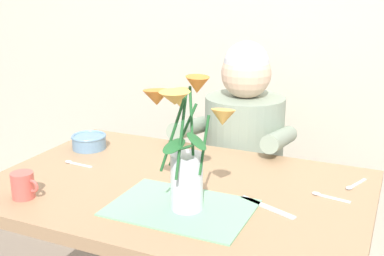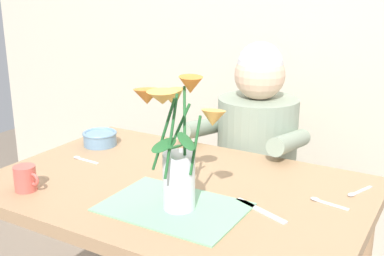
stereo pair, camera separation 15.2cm
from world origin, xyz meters
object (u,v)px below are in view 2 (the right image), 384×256
(seated_person, at_px, (255,174))
(flower_vase, at_px, (178,148))
(ceramic_mug, at_px, (26,178))
(dinner_knife, at_px, (260,210))
(ceramic_bowl, at_px, (100,138))

(seated_person, bearing_deg, flower_vase, -82.20)
(flower_vase, bearing_deg, ceramic_mug, -165.86)
(seated_person, relative_size, dinner_knife, 5.97)
(dinner_knife, bearing_deg, ceramic_bowl, -173.30)
(flower_vase, height_order, dinner_knife, flower_vase)
(seated_person, xyz_separation_m, ceramic_bowl, (-0.49, -0.44, 0.21))
(flower_vase, relative_size, ceramic_bowl, 2.79)
(seated_person, xyz_separation_m, flower_vase, (0.08, -0.77, 0.37))
(seated_person, distance_m, dinner_knife, 0.74)
(flower_vase, distance_m, dinner_knife, 0.30)
(seated_person, xyz_separation_m, dinner_knife, (0.29, -0.66, 0.18))
(ceramic_bowl, relative_size, ceramic_mug, 1.46)
(seated_person, height_order, flower_vase, seated_person)
(ceramic_bowl, height_order, dinner_knife, ceramic_bowl)
(dinner_knife, distance_m, ceramic_mug, 0.73)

